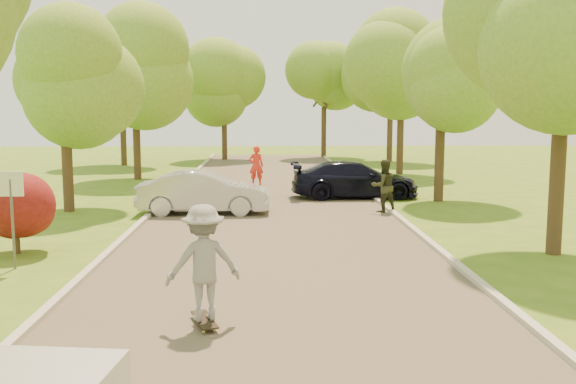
{
  "coord_description": "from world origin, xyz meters",
  "views": [
    {
      "loc": [
        -0.24,
        -10.1,
        3.55
      ],
      "look_at": [
        0.38,
        6.98,
        1.3
      ],
      "focal_mm": 40.0,
      "sensor_mm": 36.0,
      "label": 1
    }
  ],
  "objects": [
    {
      "name": "ground",
      "position": [
        0.0,
        0.0,
        0.0
      ],
      "size": [
        100.0,
        100.0,
        0.0
      ],
      "primitive_type": "plane",
      "color": "#416818",
      "rests_on": "ground"
    },
    {
      "name": "road",
      "position": [
        0.0,
        8.0,
        0.01
      ],
      "size": [
        8.0,
        60.0,
        0.01
      ],
      "primitive_type": "cube",
      "color": "#4C4438",
      "rests_on": "ground"
    },
    {
      "name": "curb_left",
      "position": [
        -4.05,
        8.0,
        0.06
      ],
      "size": [
        0.18,
        60.0,
        0.12
      ],
      "primitive_type": "cube",
      "color": "#B2AD9E",
      "rests_on": "ground"
    },
    {
      "name": "curb_right",
      "position": [
        4.05,
        8.0,
        0.06
      ],
      "size": [
        0.18,
        60.0,
        0.12
      ],
      "primitive_type": "cube",
      "color": "#B2AD9E",
      "rests_on": "ground"
    },
    {
      "name": "street_sign",
      "position": [
        -5.8,
        4.0,
        1.56
      ],
      "size": [
        0.55,
        0.06,
        2.17
      ],
      "color": "#59595E",
      "rests_on": "ground"
    },
    {
      "name": "red_shrub",
      "position": [
        -6.3,
        5.5,
        1.1
      ],
      "size": [
        1.7,
        1.7,
        1.95
      ],
      "color": "#382619",
      "rests_on": "ground"
    },
    {
      "name": "tree_l_midb",
      "position": [
        -6.81,
        12.0,
        4.59
      ],
      "size": [
        4.3,
        4.2,
        6.62
      ],
      "color": "#382619",
      "rests_on": "ground"
    },
    {
      "name": "tree_l_far",
      "position": [
        -6.39,
        22.0,
        5.47
      ],
      "size": [
        4.92,
        4.8,
        7.79
      ],
      "color": "#382619",
      "rests_on": "ground"
    },
    {
      "name": "tree_r_mida",
      "position": [
        7.02,
        5.0,
        5.54
      ],
      "size": [
        5.13,
        5.0,
        7.95
      ],
      "color": "#382619",
      "rests_on": "ground"
    },
    {
      "name": "tree_r_midb",
      "position": [
        6.6,
        14.0,
        4.88
      ],
      "size": [
        4.51,
        4.4,
        7.01
      ],
      "color": "#382619",
      "rests_on": "ground"
    },
    {
      "name": "tree_r_far",
      "position": [
        7.23,
        24.0,
        5.83
      ],
      "size": [
        5.33,
        5.2,
        8.34
      ],
      "color": "#382619",
      "rests_on": "ground"
    },
    {
      "name": "tree_bg_a",
      "position": [
        -8.78,
        30.0,
        5.31
      ],
      "size": [
        5.12,
        5.0,
        7.72
      ],
      "color": "#382619",
      "rests_on": "ground"
    },
    {
      "name": "tree_bg_b",
      "position": [
        8.22,
        32.0,
        5.54
      ],
      "size": [
        5.12,
        5.0,
        7.95
      ],
      "color": "#382619",
      "rests_on": "ground"
    },
    {
      "name": "tree_bg_c",
      "position": [
        -2.79,
        34.0,
        5.02
      ],
      "size": [
        4.92,
        4.8,
        7.33
      ],
      "color": "#382619",
      "rests_on": "ground"
    },
    {
      "name": "tree_bg_d",
      "position": [
        4.22,
        36.0,
        5.31
      ],
      "size": [
        5.12,
        5.0,
        7.72
      ],
      "color": "#382619",
      "rests_on": "ground"
    },
    {
      "name": "silver_sedan",
      "position": [
        -2.3,
        11.34,
        0.72
      ],
      "size": [
        4.41,
        1.58,
        1.45
      ],
      "primitive_type": "imported",
      "rotation": [
        0.0,
        0.0,
        1.56
      ],
      "color": "#B1B1B6",
      "rests_on": "ground"
    },
    {
      "name": "dark_sedan",
      "position": [
        3.3,
        14.99,
        0.73
      ],
      "size": [
        5.05,
        2.15,
        1.45
      ],
      "primitive_type": "imported",
      "rotation": [
        0.0,
        0.0,
        1.59
      ],
      "color": "black",
      "rests_on": "ground"
    },
    {
      "name": "longboard",
      "position": [
        -1.24,
        0.06,
        0.11
      ],
      "size": [
        0.55,
        1.01,
        0.11
      ],
      "rotation": [
        0.0,
        0.0,
        3.45
      ],
      "color": "black",
      "rests_on": "ground"
    },
    {
      "name": "skateboarder",
      "position": [
        -1.24,
        0.06,
        1.07
      ],
      "size": [
        1.38,
        1.04,
        1.89
      ],
      "primitive_type": "imported",
      "rotation": [
        0.0,
        0.0,
        3.45
      ],
      "color": "gray",
      "rests_on": "longboard"
    },
    {
      "name": "person_striped",
      "position": [
        -0.64,
        19.25,
        0.91
      ],
      "size": [
        0.69,
        0.47,
        1.82
      ],
      "primitive_type": "imported",
      "rotation": [
        0.0,
        0.0,
        3.19
      ],
      "color": "red",
      "rests_on": "ground"
    },
    {
      "name": "person_olive",
      "position": [
        3.8,
        11.42,
        0.9
      ],
      "size": [
        1.02,
        0.88,
        1.81
      ],
      "primitive_type": "imported",
      "rotation": [
        0.0,
        0.0,
        3.4
      ],
      "color": "#2A2D1B",
      "rests_on": "ground"
    }
  ]
}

